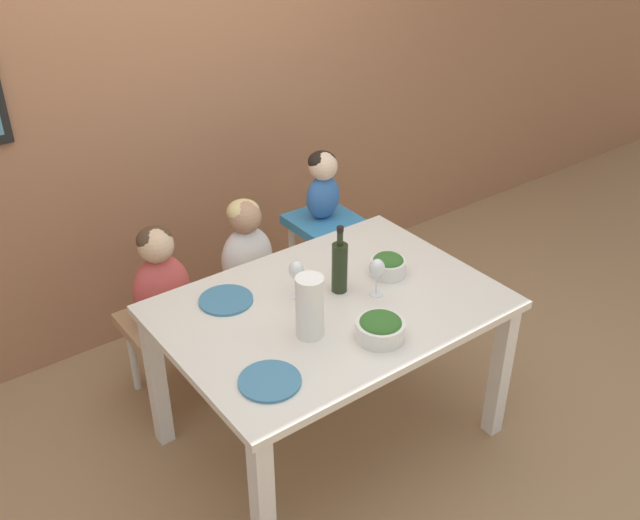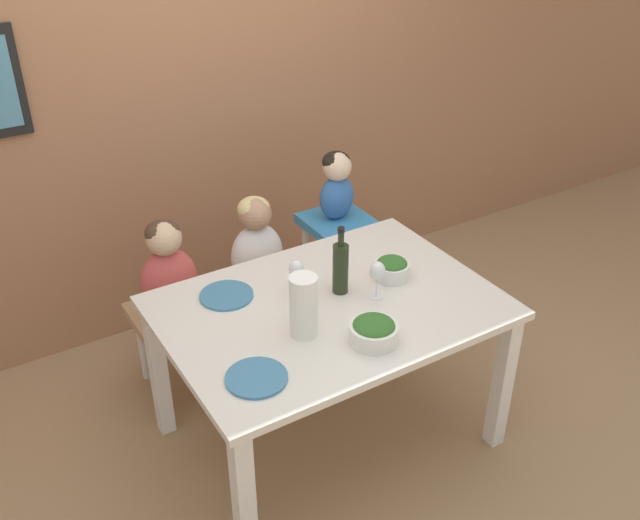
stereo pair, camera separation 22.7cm
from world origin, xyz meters
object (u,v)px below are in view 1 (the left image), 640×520
paper_towel_roll (310,307)px  wine_glass_far (296,271)px  dinner_plate_back_left (226,300)px  person_baby_right (323,182)px  salad_bowl_small (388,265)px  wine_bottle (340,266)px  chair_far_center (250,299)px  chair_right_highchair (323,244)px  chair_far_left (167,331)px  salad_bowl_large (380,327)px  person_child_center (246,245)px  person_child_left (160,275)px  wine_glass_near (377,269)px  dinner_plate_front_left (270,381)px

paper_towel_roll → wine_glass_far: bearing=65.8°
paper_towel_roll → dinner_plate_back_left: (-0.15, 0.40, -0.13)m
person_baby_right → salad_bowl_small: (-0.14, -0.68, -0.12)m
wine_bottle → wine_glass_far: size_ratio=1.80×
chair_far_center → dinner_plate_back_left: 0.67m
chair_right_highchair → dinner_plate_back_left: bearing=-152.8°
chair_far_left → wine_bottle: size_ratio=1.47×
salad_bowl_large → person_child_center: bearing=89.8°
person_child_left → salad_bowl_large: person_child_left is taller
chair_right_highchair → person_child_left: size_ratio=1.47×
wine_glass_near → salad_bowl_large: 0.32m
chair_far_center → person_child_center: 0.32m
chair_far_left → paper_towel_roll: (0.26, -0.83, 0.50)m
wine_glass_near → salad_bowl_small: 0.19m
chair_far_left → wine_glass_near: wine_glass_near is taller
person_child_left → salad_bowl_small: 1.05m
chair_far_center → salad_bowl_large: bearing=-90.2°
wine_bottle → wine_glass_near: bearing=-48.0°
dinner_plate_back_left → wine_bottle: bearing=-26.6°
dinner_plate_front_left → person_baby_right: bearing=45.2°
wine_glass_near → person_child_left: bearing=130.3°
wine_glass_near → wine_glass_far: (-0.28, 0.19, 0.00)m
chair_far_left → person_baby_right: 1.09m
salad_bowl_small → dinner_plate_front_left: (-0.83, -0.30, -0.04)m
person_child_center → paper_towel_roll: bearing=-104.2°
person_baby_right → paper_towel_roll: (-0.69, -0.83, -0.04)m
person_baby_right → wine_glass_far: person_baby_right is taller
person_baby_right → salad_bowl_small: person_baby_right is taller
person_child_left → dinner_plate_back_left: 0.45m
wine_bottle → chair_far_center: bearing=96.8°
person_baby_right → dinner_plate_back_left: size_ratio=1.59×
chair_far_center → paper_towel_roll: paper_towel_roll is taller
chair_right_highchair → paper_towel_roll: size_ratio=2.71×
chair_far_center → paper_towel_roll: 0.99m
wine_glass_near → salad_bowl_small: (0.15, 0.09, -0.08)m
wine_glass_near → dinner_plate_front_left: wine_glass_near is taller
chair_far_center → salad_bowl_small: 0.86m
chair_far_left → dinner_plate_front_left: dinner_plate_front_left is taller
paper_towel_roll → wine_glass_near: bearing=8.9°
chair_far_left → wine_glass_near: size_ratio=2.65×
chair_far_left → paper_towel_roll: paper_towel_roll is taller
chair_far_center → dinner_plate_front_left: dinner_plate_front_left is taller
person_baby_right → dinner_plate_front_left: 1.39m
chair_far_left → salad_bowl_small: salad_bowl_small is taller
chair_far_center → person_child_left: 0.57m
wine_bottle → salad_bowl_large: (-0.08, -0.36, -0.08)m
wine_glass_far → dinner_plate_front_left: (-0.40, -0.40, -0.12)m
salad_bowl_small → wine_bottle: bearing=174.1°
wine_glass_far → dinner_plate_front_left: size_ratio=0.75×
chair_right_highchair → person_child_left: person_child_left is taller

